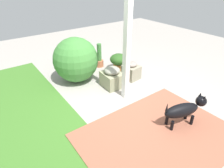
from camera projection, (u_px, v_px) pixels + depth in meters
The scene contains 9 objects.
ground_plane at pixel (130, 103), 3.83m from camera, with size 12.00×12.00×0.00m, color #A49D94.
brick_path at pixel (158, 136), 3.05m from camera, with size 1.80×2.40×0.02m, color #A05B43.
porch_pillar at pixel (127, 40), 3.43m from camera, with size 0.11×0.11×2.45m, color white.
stone_planter_nearest at pixel (131, 71), 4.64m from camera, with size 0.41×0.36×0.44m.
stone_planter_near at pixel (112, 77), 4.30m from camera, with size 0.49×0.43×0.48m.
round_shrub at pixel (76, 60), 4.42m from camera, with size 1.04×1.04×1.04m, color #428439.
terracotta_pot_tall at pixel (99, 59), 5.23m from camera, with size 0.21×0.21×0.65m.
terracotta_pot_broad at pixel (119, 61), 5.03m from camera, with size 0.46×0.46×0.44m.
dog at pixel (184, 109), 3.15m from camera, with size 0.39×0.79×0.54m.
Camera 1 is at (-2.30, 2.13, 2.27)m, focal length 30.53 mm.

